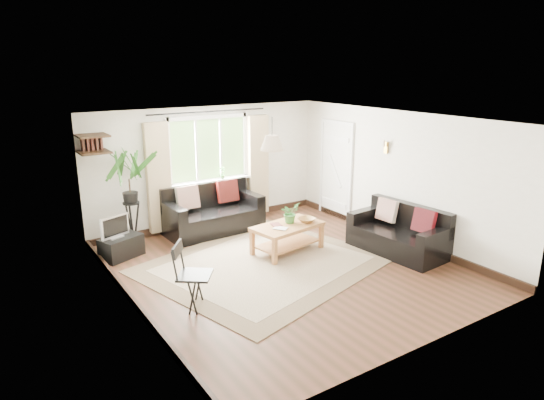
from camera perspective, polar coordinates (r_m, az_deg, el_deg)
floor at (r=7.97m, az=1.59°, el=-7.95°), size 5.50×5.50×0.00m
ceiling at (r=7.33m, az=1.73°, el=9.48°), size 5.50×5.50×0.00m
wall_back at (r=9.88m, az=-7.50°, el=3.95°), size 5.00×0.02×2.40m
wall_front at (r=5.64m, az=17.88°, el=-5.85°), size 5.00×0.02×2.40m
wall_left at (r=6.53m, az=-16.71°, el=-2.82°), size 0.02×5.50×2.40m
wall_right at (r=9.18m, az=14.60°, el=2.66°), size 0.02×5.50×2.40m
rug at (r=8.07m, az=-0.94°, el=-7.53°), size 4.23×3.87×0.02m
window at (r=9.78m, az=-7.47°, el=5.92°), size 2.50×0.16×2.16m
door at (r=10.39m, az=7.51°, el=3.41°), size 0.06×0.96×2.06m
corner_shelf at (r=8.79m, az=-20.30°, el=6.21°), size 0.50×0.50×0.34m
pendant_lamp at (r=7.71m, az=0.00°, el=7.17°), size 0.36×0.36×0.54m
wall_sconce at (r=9.23m, az=13.16°, el=6.25°), size 0.12×0.12×0.28m
sofa_back at (r=9.53m, az=-6.96°, el=-1.20°), size 1.89×0.98×0.88m
sofa_right at (r=8.72m, az=14.59°, el=-3.54°), size 1.74×0.97×0.79m
coffee_table at (r=8.51m, az=1.82°, el=-4.53°), size 1.32×0.86×0.50m
table_plant at (r=8.48m, az=2.13°, el=-1.51°), size 0.39×0.36×0.36m
bowl at (r=8.58m, az=4.08°, el=-2.34°), size 0.34×0.34×0.07m
book_a at (r=8.14m, az=0.80°, el=-3.53°), size 0.27×0.28×0.02m
book_b at (r=8.35m, az=-0.02°, el=-3.00°), size 0.20×0.25×0.02m
tv_stand at (r=8.68m, az=-17.28°, el=-5.31°), size 0.79×0.62×0.37m
tv at (r=8.54m, az=-18.01°, el=-2.96°), size 0.56×0.36×0.41m
palm_stand at (r=8.98m, az=-16.30°, el=0.15°), size 0.83×0.83×1.76m
folding_chair at (r=6.64m, az=-9.06°, el=-8.86°), size 0.67×0.67×0.92m
sill_plant at (r=9.91m, az=-5.86°, el=3.25°), size 0.14×0.10×0.27m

